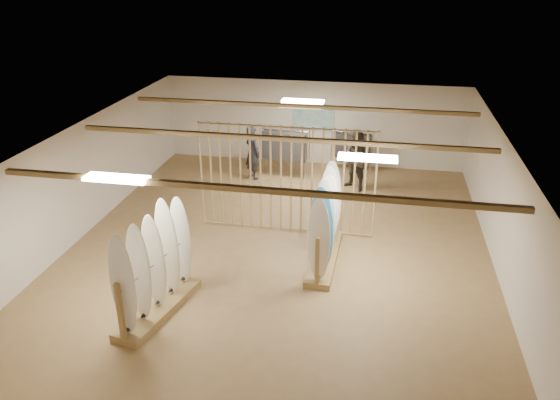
% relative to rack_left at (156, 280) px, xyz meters
% --- Properties ---
extents(floor, '(12.00, 12.00, 0.00)m').
position_rel_rack_left_xyz_m(floor, '(1.85, 3.19, -0.74)').
color(floor, '#977549').
rests_on(floor, ground).
extents(ceiling, '(12.00, 12.00, 0.00)m').
position_rel_rack_left_xyz_m(ceiling, '(1.85, 3.19, 2.06)').
color(ceiling, '#999591').
rests_on(ceiling, ground).
extents(wall_back, '(12.00, 0.00, 12.00)m').
position_rel_rack_left_xyz_m(wall_back, '(1.85, 9.19, 0.66)').
color(wall_back, silver).
rests_on(wall_back, ground).
extents(wall_front, '(12.00, 0.00, 12.00)m').
position_rel_rack_left_xyz_m(wall_front, '(1.85, -2.81, 0.66)').
color(wall_front, silver).
rests_on(wall_front, ground).
extents(wall_left, '(0.00, 12.00, 12.00)m').
position_rel_rack_left_xyz_m(wall_left, '(-3.15, 3.19, 0.66)').
color(wall_left, silver).
rests_on(wall_left, ground).
extents(wall_right, '(0.00, 12.00, 12.00)m').
position_rel_rack_left_xyz_m(wall_right, '(6.85, 3.19, 0.66)').
color(wall_right, silver).
rests_on(wall_right, ground).
extents(ceiling_slats, '(9.50, 6.12, 0.10)m').
position_rel_rack_left_xyz_m(ceiling_slats, '(1.85, 3.19, 1.98)').
color(ceiling_slats, olive).
rests_on(ceiling_slats, ground).
extents(light_panels, '(1.20, 0.35, 0.06)m').
position_rel_rack_left_xyz_m(light_panels, '(1.85, 3.19, 2.00)').
color(light_panels, white).
rests_on(light_panels, ground).
extents(bamboo_partition, '(4.45, 0.05, 2.78)m').
position_rel_rack_left_xyz_m(bamboo_partition, '(1.85, 3.99, 0.66)').
color(bamboo_partition, tan).
rests_on(bamboo_partition, ground).
extents(poster, '(1.40, 0.03, 0.90)m').
position_rel_rack_left_xyz_m(poster, '(1.85, 9.17, 0.86)').
color(poster, teal).
rests_on(poster, ground).
extents(rack_left, '(1.06, 2.36, 2.18)m').
position_rel_rack_left_xyz_m(rack_left, '(0.00, 0.00, 0.00)').
color(rack_left, olive).
rests_on(rack_left, floor).
extents(rack_right, '(0.63, 2.58, 2.07)m').
position_rel_rack_left_xyz_m(rack_right, '(3.00, 2.62, -0.03)').
color(rack_right, olive).
rests_on(rack_right, floor).
extents(clothing_rack_a, '(1.49, 0.51, 1.60)m').
position_rel_rack_left_xyz_m(clothing_rack_a, '(1.14, 7.73, 0.30)').
color(clothing_rack_a, silver).
rests_on(clothing_rack_a, floor).
extents(clothing_rack_b, '(1.28, 0.42, 1.38)m').
position_rel_rack_left_xyz_m(clothing_rack_b, '(3.21, 8.59, 0.15)').
color(clothing_rack_b, silver).
rests_on(clothing_rack_b, floor).
extents(shopper_a, '(0.85, 0.84, 1.94)m').
position_rel_rack_left_xyz_m(shopper_a, '(0.17, 7.41, 0.23)').
color(shopper_a, black).
rests_on(shopper_a, floor).
extents(shopper_b, '(1.29, 1.24, 2.10)m').
position_rel_rack_left_xyz_m(shopper_b, '(3.43, 7.05, 0.31)').
color(shopper_b, '#2F2A24').
rests_on(shopper_b, floor).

